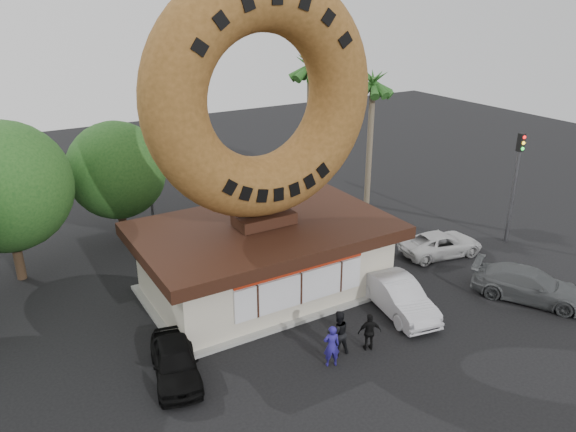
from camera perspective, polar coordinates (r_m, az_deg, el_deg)
The scene contains 16 objects.
ground at distance 21.87m, azimuth 5.47°, elevation -14.13°, with size 90.00×90.00×0.00m, color black.
donut_shop at distance 25.32m, azimuth -2.36°, elevation -4.05°, with size 11.20×7.20×3.80m.
giant_donut at distance 23.14m, azimuth -2.65°, elevation 11.99°, with size 10.13×10.13×2.58m, color brown.
tree_west at distance 28.34m, azimuth -26.87°, elevation 2.66°, with size 6.00×6.00×7.65m.
tree_mid at distance 31.14m, azimuth -17.02°, elevation 4.46°, with size 5.20×5.20×6.63m.
palm_near at distance 33.80m, azimuth 2.29°, elevation 14.33°, with size 2.60×2.60×9.75m.
palm_far at distance 34.77m, azimuth 8.62°, elevation 12.78°, with size 2.60×2.60×8.75m.
street_lamp at distance 32.48m, azimuth -13.90°, elevation 6.33°, with size 2.11×0.20×8.00m.
traffic_signal at distance 31.93m, azimuth 22.15°, elevation 3.92°, with size 0.30×0.38×6.07m.
person_left at distance 21.00m, azimuth 4.44°, elevation -13.02°, with size 0.61×0.40×1.67m, color navy.
person_center at distance 21.62m, azimuth 5.12°, elevation -11.71°, with size 0.87×0.68×1.80m, color black.
person_right at distance 22.01m, azimuth 8.29°, elevation -11.57°, with size 0.91×0.38×1.55m, color black.
car_black at distance 20.88m, azimuth -11.41°, elevation -14.26°, with size 1.55×3.86×1.32m, color black.
car_silver at distance 24.62m, azimuth 11.12°, elevation -7.98°, with size 1.57×4.50×1.48m, color #B5B5BB.
car_grey at distance 27.28m, azimuth 23.33°, elevation -6.45°, with size 1.99×4.90×1.42m, color #525557.
car_white at distance 30.30m, azimuth 15.28°, elevation -2.74°, with size 2.02×4.38×1.22m, color silver.
Camera 1 is at (-10.75, -14.10, 12.81)m, focal length 35.00 mm.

